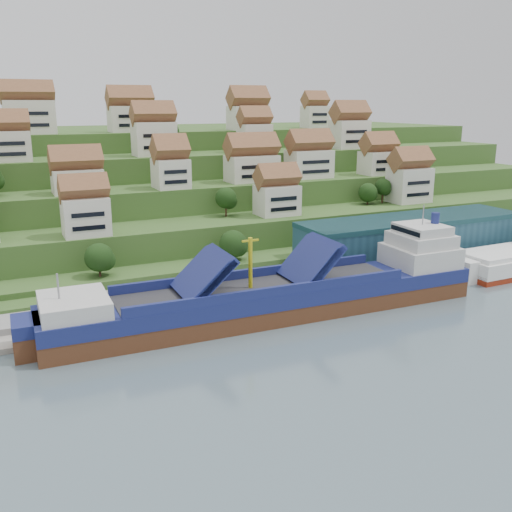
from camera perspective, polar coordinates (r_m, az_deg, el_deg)
ground at (r=109.81m, az=-0.36°, el=-6.18°), size 300.00×300.00×0.00m
quay at (r=130.77m, az=4.85°, el=-2.21°), size 180.00×14.00×2.20m
hillside at (r=203.23m, az=-12.78°, el=6.44°), size 260.00×128.00×31.00m
hillside_village at (r=161.86m, az=-10.51°, el=9.66°), size 159.05×63.27×29.58m
hillside_trees at (r=146.92m, az=-9.19°, el=6.11°), size 140.71×61.83×31.12m
warehouse at (r=148.83m, az=15.26°, el=1.87°), size 60.00×15.00×10.00m
flagpole at (r=124.09m, az=5.30°, el=-0.38°), size 1.28×0.16×8.00m
cargo_ship at (r=110.63m, az=2.69°, el=-4.07°), size 85.85×15.34×19.07m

